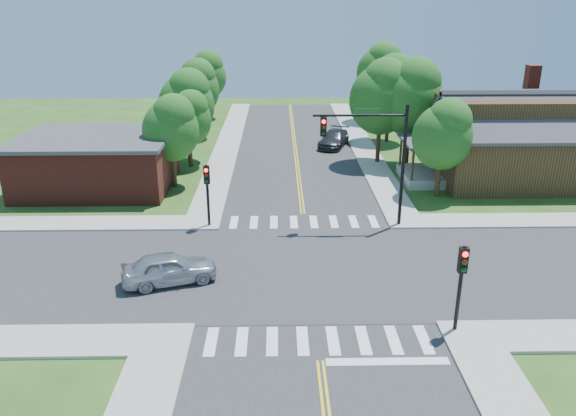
{
  "coord_description": "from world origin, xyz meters",
  "views": [
    {
      "loc": [
        -1.52,
        -24.99,
        12.78
      ],
      "look_at": [
        -1.01,
        2.88,
        2.2
      ],
      "focal_mm": 35.0,
      "sensor_mm": 36.0,
      "label": 1
    }
  ],
  "objects_px": {
    "signal_mast_ne": "(375,146)",
    "car_dgrey": "(334,139)",
    "signal_pole_nw": "(207,184)",
    "house_ne": "(509,136)",
    "signal_pole_se": "(462,273)",
    "car_silver": "(169,269)"
  },
  "relations": [
    {
      "from": "signal_mast_ne",
      "to": "house_ne",
      "type": "relative_size",
      "value": 0.55
    },
    {
      "from": "signal_pole_nw",
      "to": "house_ne",
      "type": "distance_m",
      "value": 22.45
    },
    {
      "from": "signal_pole_nw",
      "to": "house_ne",
      "type": "bearing_deg",
      "value": 22.69
    },
    {
      "from": "signal_pole_se",
      "to": "car_silver",
      "type": "xyz_separation_m",
      "value": [
        -12.28,
        4.38,
        -1.91
      ]
    },
    {
      "from": "signal_pole_se",
      "to": "signal_pole_nw",
      "type": "height_order",
      "value": "same"
    },
    {
      "from": "signal_mast_ne",
      "to": "house_ne",
      "type": "height_order",
      "value": "signal_mast_ne"
    },
    {
      "from": "signal_pole_nw",
      "to": "car_dgrey",
      "type": "distance_m",
      "value": 20.81
    },
    {
      "from": "signal_pole_se",
      "to": "car_dgrey",
      "type": "distance_m",
      "value": 29.95
    },
    {
      "from": "signal_mast_ne",
      "to": "car_silver",
      "type": "xyz_separation_m",
      "value": [
        -10.59,
        -6.84,
        -4.1
      ]
    },
    {
      "from": "signal_pole_nw",
      "to": "car_dgrey",
      "type": "relative_size",
      "value": 0.71
    },
    {
      "from": "house_ne",
      "to": "car_silver",
      "type": "relative_size",
      "value": 2.76
    },
    {
      "from": "signal_mast_ne",
      "to": "car_silver",
      "type": "distance_m",
      "value": 13.25
    },
    {
      "from": "car_dgrey",
      "to": "house_ne",
      "type": "bearing_deg",
      "value": -21.15
    },
    {
      "from": "car_silver",
      "to": "car_dgrey",
      "type": "relative_size",
      "value": 0.89
    },
    {
      "from": "signal_pole_se",
      "to": "house_ne",
      "type": "height_order",
      "value": "house_ne"
    },
    {
      "from": "signal_mast_ne",
      "to": "signal_pole_se",
      "type": "relative_size",
      "value": 1.89
    },
    {
      "from": "signal_pole_nw",
      "to": "signal_mast_ne",
      "type": "bearing_deg",
      "value": 0.07
    },
    {
      "from": "car_silver",
      "to": "car_dgrey",
      "type": "height_order",
      "value": "car_silver"
    },
    {
      "from": "car_dgrey",
      "to": "signal_pole_nw",
      "type": "bearing_deg",
      "value": -96.59
    },
    {
      "from": "signal_mast_ne",
      "to": "car_dgrey",
      "type": "relative_size",
      "value": 1.35
    },
    {
      "from": "car_silver",
      "to": "signal_pole_se",
      "type": "bearing_deg",
      "value": -126.87
    },
    {
      "from": "signal_pole_se",
      "to": "house_ne",
      "type": "bearing_deg",
      "value": 64.42
    }
  ]
}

